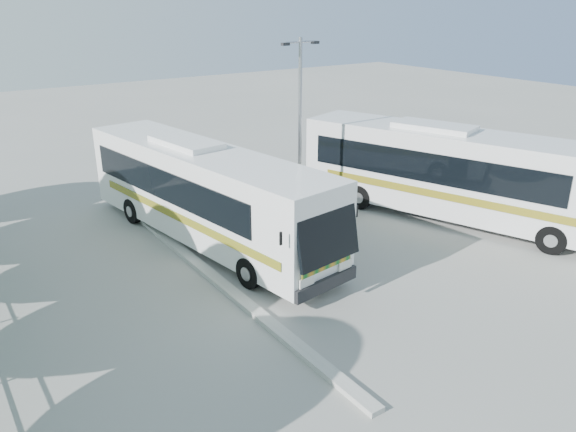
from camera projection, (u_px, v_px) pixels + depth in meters
ground at (304, 283)px, 18.32m from camera, size 100.00×100.00×0.00m
kerb_divider at (213, 276)px, 18.62m from camera, size 0.40×16.00×0.15m
coach_main at (205, 192)px, 20.89m from camera, size 4.38×13.06×3.56m
coach_adjacent at (456, 173)px, 23.00m from camera, size 6.83×13.42×3.69m
lamppost at (300, 122)px, 22.58m from camera, size 1.79×0.27×7.32m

